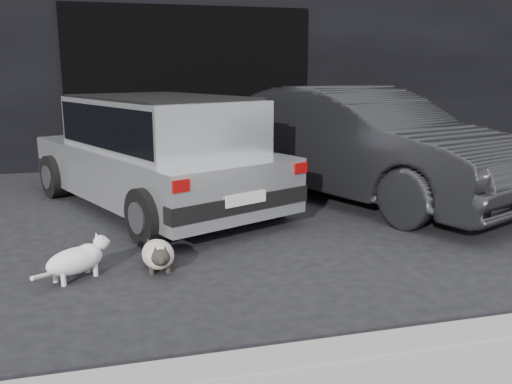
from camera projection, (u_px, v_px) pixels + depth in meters
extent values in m
plane|color=black|center=(150.00, 239.00, 5.19)|extent=(80.00, 80.00, 0.00)
cube|color=black|center=(175.00, 22.00, 10.55)|extent=(34.00, 4.00, 5.00)
cube|color=black|center=(191.00, 88.00, 8.92)|extent=(4.00, 0.10, 2.60)
cube|color=gray|center=(368.00, 354.00, 2.98)|extent=(18.00, 0.25, 0.12)
cube|color=silver|center=(154.00, 170.00, 6.38)|extent=(2.85, 3.84, 0.56)
cube|color=silver|center=(160.00, 123.00, 6.12)|extent=(2.21, 2.70, 0.56)
cube|color=black|center=(160.00, 123.00, 6.12)|extent=(2.18, 2.62, 0.45)
cube|color=black|center=(241.00, 203.00, 5.11)|extent=(1.51, 0.77, 0.16)
cube|color=black|center=(97.00, 159.00, 7.68)|extent=(1.51, 0.77, 0.16)
cube|color=silver|center=(246.00, 199.00, 5.04)|extent=(0.43, 0.20, 0.11)
cube|color=#8C0707|center=(181.00, 186.00, 4.57)|extent=(0.16, 0.09, 0.11)
cube|color=#8C0707|center=(300.00, 168.00, 5.42)|extent=(0.16, 0.09, 0.11)
cube|color=black|center=(159.00, 97.00, 6.05)|extent=(2.11, 2.48, 0.03)
cylinder|color=black|center=(147.00, 216.00, 4.99)|extent=(0.40, 0.57, 0.54)
cylinder|color=slate|center=(136.00, 218.00, 4.92)|extent=(0.14, 0.28, 0.30)
cylinder|color=black|center=(273.00, 193.00, 5.92)|extent=(0.40, 0.57, 0.54)
cylinder|color=slate|center=(280.00, 192.00, 5.99)|extent=(0.14, 0.28, 0.30)
cylinder|color=black|center=(55.00, 176.00, 6.87)|extent=(0.40, 0.57, 0.54)
cylinder|color=slate|center=(46.00, 177.00, 6.81)|extent=(0.14, 0.28, 0.30)
cylinder|color=black|center=(162.00, 164.00, 7.81)|extent=(0.40, 0.57, 0.54)
cylinder|color=slate|center=(168.00, 163.00, 7.87)|extent=(0.14, 0.28, 0.30)
imported|color=black|center=(360.00, 144.00, 6.70)|extent=(3.03, 4.48, 1.40)
ellipsoid|color=beige|center=(158.00, 254.00, 4.44)|extent=(0.26, 0.52, 0.20)
ellipsoid|color=beige|center=(159.00, 256.00, 4.31)|extent=(0.23, 0.23, 0.19)
ellipsoid|color=black|center=(161.00, 258.00, 4.18)|extent=(0.15, 0.13, 0.13)
sphere|color=black|center=(161.00, 261.00, 4.12)|extent=(0.06, 0.06, 0.06)
cone|color=black|center=(165.00, 249.00, 4.19)|extent=(0.05, 0.06, 0.07)
cone|color=black|center=(155.00, 250.00, 4.17)|extent=(0.05, 0.06, 0.07)
cylinder|color=black|center=(168.00, 269.00, 4.33)|extent=(0.04, 0.04, 0.07)
cylinder|color=black|center=(152.00, 270.00, 4.30)|extent=(0.04, 0.04, 0.07)
cylinder|color=black|center=(164.00, 256.00, 4.62)|extent=(0.04, 0.04, 0.07)
cylinder|color=black|center=(149.00, 258.00, 4.59)|extent=(0.04, 0.04, 0.07)
cylinder|color=black|center=(155.00, 247.00, 4.72)|extent=(0.13, 0.28, 0.09)
ellipsoid|color=white|center=(75.00, 261.00, 4.18)|extent=(0.52, 0.45, 0.20)
ellipsoid|color=white|center=(88.00, 254.00, 4.26)|extent=(0.28, 0.28, 0.17)
ellipsoid|color=silver|center=(101.00, 242.00, 4.33)|extent=(0.17, 0.17, 0.12)
sphere|color=silver|center=(107.00, 242.00, 4.37)|extent=(0.05, 0.05, 0.05)
cone|color=silver|center=(97.00, 235.00, 4.33)|extent=(0.07, 0.07, 0.06)
cone|color=silver|center=(101.00, 237.00, 4.29)|extent=(0.07, 0.07, 0.06)
cylinder|color=silver|center=(87.00, 265.00, 4.34)|extent=(0.04, 0.04, 0.12)
cylinder|color=silver|center=(95.00, 269.00, 4.26)|extent=(0.04, 0.04, 0.12)
cylinder|color=silver|center=(55.00, 275.00, 4.13)|extent=(0.04, 0.04, 0.12)
cylinder|color=silver|center=(63.00, 279.00, 4.06)|extent=(0.04, 0.04, 0.12)
cylinder|color=silver|center=(44.00, 275.00, 4.00)|extent=(0.18, 0.23, 0.08)
ellipsoid|color=gray|center=(66.00, 262.00, 4.10)|extent=(0.21, 0.20, 0.08)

